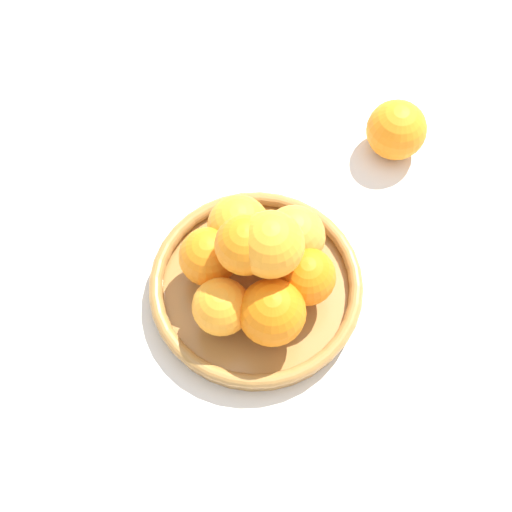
% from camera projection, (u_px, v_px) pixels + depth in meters
% --- Properties ---
extents(ground_plane, '(4.00, 4.00, 0.00)m').
position_uv_depth(ground_plane, '(256.00, 293.00, 0.85)').
color(ground_plane, silver).
extents(fruit_bowl, '(0.25, 0.25, 0.03)m').
position_uv_depth(fruit_bowl, '(256.00, 287.00, 0.84)').
color(fruit_bowl, '#A57238').
rests_on(fruit_bowl, ground_plane).
extents(orange_pile, '(0.19, 0.18, 0.13)m').
position_uv_depth(orange_pile, '(258.00, 262.00, 0.78)').
color(orange_pile, orange).
rests_on(orange_pile, fruit_bowl).
extents(stray_orange, '(0.08, 0.08, 0.08)m').
position_uv_depth(stray_orange, '(396.00, 130.00, 0.91)').
color(stray_orange, orange).
rests_on(stray_orange, ground_plane).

